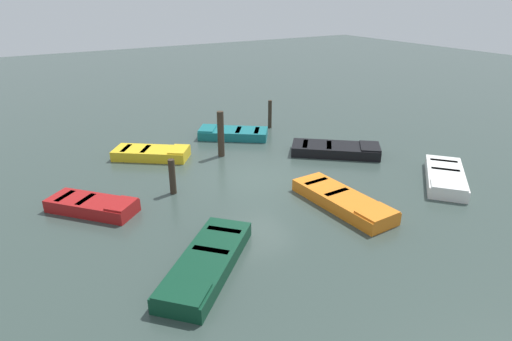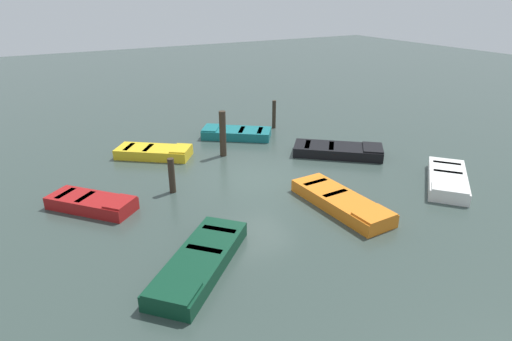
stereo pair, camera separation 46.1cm
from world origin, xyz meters
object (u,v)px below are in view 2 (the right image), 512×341
at_px(rowboat_orange, 341,202).
at_px(rowboat_dark_green, 199,262).
at_px(mooring_piling_mid_right, 274,114).
at_px(rowboat_white, 447,179).
at_px(rowboat_red, 92,203).
at_px(rowboat_yellow, 154,152).
at_px(mooring_piling_center, 172,176).
at_px(rowboat_black, 338,150).
at_px(rowboat_teal, 236,133).
at_px(mooring_piling_near_left, 223,134).

xyz_separation_m(rowboat_orange, rowboat_dark_green, (-5.18, -0.84, -0.00)).
bearing_deg(rowboat_dark_green, mooring_piling_mid_right, -173.72).
xyz_separation_m(rowboat_dark_green, mooring_piling_mid_right, (7.78, 9.22, 0.48)).
height_order(rowboat_white, rowboat_red, same).
bearing_deg(rowboat_orange, rowboat_yellow, -154.44).
bearing_deg(mooring_piling_center, rowboat_red, 178.95).
bearing_deg(rowboat_yellow, rowboat_red, -94.05).
height_order(rowboat_yellow, mooring_piling_center, mooring_piling_center).
xyz_separation_m(rowboat_black, rowboat_yellow, (-6.81, 3.56, 0.00)).
distance_m(rowboat_teal, mooring_piling_center, 6.23).
bearing_deg(rowboat_dark_green, rowboat_teal, -165.35).
relative_size(rowboat_dark_green, mooring_piling_near_left, 1.85).
relative_size(rowboat_black, rowboat_dark_green, 1.04).
distance_m(rowboat_teal, mooring_piling_mid_right, 2.42).
distance_m(rowboat_white, mooring_piling_mid_right, 9.05).
relative_size(rowboat_orange, rowboat_yellow, 1.18).
bearing_deg(rowboat_yellow, mooring_piling_mid_right, 46.15).
height_order(rowboat_white, mooring_piling_near_left, mooring_piling_near_left).
relative_size(rowboat_teal, rowboat_white, 1.00).
xyz_separation_m(rowboat_white, rowboat_black, (-1.47, 4.24, -0.00)).
distance_m(rowboat_teal, rowboat_red, 8.32).
xyz_separation_m(rowboat_black, mooring_piling_mid_right, (-0.37, 4.61, 0.48)).
bearing_deg(rowboat_white, rowboat_teal, -104.34).
xyz_separation_m(rowboat_orange, mooring_piling_center, (-4.29, 3.73, 0.40)).
xyz_separation_m(rowboat_orange, rowboat_red, (-6.93, 3.78, 0.00)).
bearing_deg(rowboat_orange, rowboat_red, -120.72).
height_order(rowboat_teal, rowboat_yellow, same).
relative_size(rowboat_yellow, rowboat_red, 1.12).
bearing_deg(rowboat_black, rowboat_teal, 162.78).
bearing_deg(mooring_piling_mid_right, mooring_piling_center, -146.00).
bearing_deg(mooring_piling_near_left, mooring_piling_mid_right, 30.69).
height_order(rowboat_black, mooring_piling_near_left, mooring_piling_near_left).
xyz_separation_m(rowboat_yellow, rowboat_red, (-3.08, -3.55, 0.00)).
distance_m(rowboat_black, mooring_piling_near_left, 4.89).
relative_size(rowboat_white, mooring_piling_near_left, 1.74).
distance_m(rowboat_red, mooring_piling_near_left, 6.15).
distance_m(rowboat_red, mooring_piling_center, 2.67).
height_order(rowboat_black, rowboat_dark_green, same).
xyz_separation_m(rowboat_teal, mooring_piling_mid_right, (2.34, 0.43, 0.48)).
height_order(rowboat_orange, mooring_piling_near_left, mooring_piling_near_left).
bearing_deg(mooring_piling_near_left, mooring_piling_center, -142.10).
xyz_separation_m(rowboat_orange, mooring_piling_mid_right, (2.60, 8.38, 0.48)).
bearing_deg(rowboat_red, rowboat_dark_green, -20.83).
bearing_deg(rowboat_red, mooring_piling_near_left, 70.53).
bearing_deg(rowboat_orange, mooring_piling_mid_right, 160.65).
height_order(rowboat_dark_green, mooring_piling_near_left, mooring_piling_near_left).
height_order(rowboat_orange, rowboat_white, same).
relative_size(rowboat_red, mooring_piling_near_left, 1.46).
relative_size(rowboat_teal, rowboat_black, 0.90).
height_order(rowboat_white, rowboat_dark_green, same).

